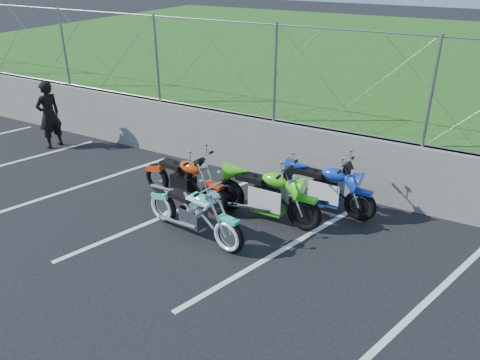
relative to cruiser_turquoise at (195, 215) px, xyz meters
The scene contains 10 objects.
ground 1.18m from the cruiser_turquoise, 144.13° to the right, with size 90.00×90.00×0.00m, color black.
retaining_wall 3.00m from the cruiser_turquoise, 107.27° to the left, with size 30.00×0.22×1.30m, color slate.
grass_field 12.89m from the cruiser_turquoise, 93.95° to the left, with size 30.00×20.00×1.30m, color #1F4E14.
chain_link_fence 3.52m from the cruiser_turquoise, 107.27° to the left, with size 28.00×0.03×2.00m.
parking_lines 0.64m from the cruiser_turquoise, 48.92° to the left, with size 18.29×4.31×0.01m.
cruiser_turquoise is the anchor object (origin of this frame).
naked_orange 1.28m from the cruiser_turquoise, 132.65° to the left, with size 2.16×0.73×1.08m.
sportbike_green 1.39m from the cruiser_turquoise, 53.52° to the left, with size 2.18×0.78×1.13m.
sportbike_blue 2.56m from the cruiser_turquoise, 49.91° to the left, with size 2.06×0.73×1.06m.
person_standing 5.87m from the cruiser_turquoise, 162.30° to the left, with size 0.62×0.41×1.70m, color black.
Camera 1 is at (4.95, -5.08, 4.47)m, focal length 35.00 mm.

